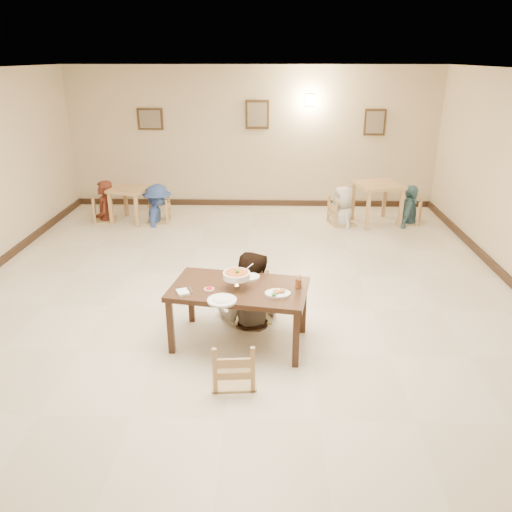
{
  "coord_description": "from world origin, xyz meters",
  "views": [
    {
      "loc": [
        0.4,
        -5.98,
        3.17
      ],
      "look_at": [
        0.23,
        -0.4,
        0.92
      ],
      "focal_mm": 35.0,
      "sensor_mm": 36.0,
      "label": 1
    }
  ],
  "objects_px": {
    "chair_far": "(252,280)",
    "bg_diner_d": "(412,185)",
    "main_diner": "(249,252)",
    "bg_chair_lr": "(157,199)",
    "bg_table_left": "(130,194)",
    "drink_glass": "(299,282)",
    "bg_diner_b": "(156,185)",
    "main_table": "(239,293)",
    "bg_table_right": "(378,190)",
    "bg_chair_ll": "(104,198)",
    "bg_chair_rr": "(410,200)",
    "bg_diner_c": "(344,186)",
    "bg_diner_a": "(102,181)",
    "curry_warmer": "(237,275)",
    "bg_chair_rl": "(343,199)",
    "chair_near": "(233,340)"
  },
  "relations": [
    {
      "from": "bg_chair_ll",
      "to": "bg_chair_lr",
      "type": "bearing_deg",
      "value": -110.39
    },
    {
      "from": "main_table",
      "to": "bg_table_right",
      "type": "bearing_deg",
      "value": 71.07
    },
    {
      "from": "bg_chair_lr",
      "to": "bg_diner_b",
      "type": "xyz_separation_m",
      "value": [
        0.0,
        0.0,
        0.31
      ]
    },
    {
      "from": "main_diner",
      "to": "bg_diner_b",
      "type": "xyz_separation_m",
      "value": [
        -2.03,
        3.99,
        -0.15
      ]
    },
    {
      "from": "bg_chair_lr",
      "to": "bg_diner_a",
      "type": "xyz_separation_m",
      "value": [
        -1.12,
        0.07,
        0.36
      ]
    },
    {
      "from": "bg_table_right",
      "to": "bg_chair_lr",
      "type": "xyz_separation_m",
      "value": [
        -4.41,
        -0.05,
        -0.21
      ]
    },
    {
      "from": "chair_far",
      "to": "drink_glass",
      "type": "bearing_deg",
      "value": -52.29
    },
    {
      "from": "drink_glass",
      "to": "main_table",
      "type": "bearing_deg",
      "value": 179.78
    },
    {
      "from": "drink_glass",
      "to": "bg_chair_ll",
      "type": "xyz_separation_m",
      "value": [
        -3.73,
        4.62,
        -0.31
      ]
    },
    {
      "from": "bg_table_left",
      "to": "bg_table_right",
      "type": "relative_size",
      "value": 0.84
    },
    {
      "from": "chair_far",
      "to": "curry_warmer",
      "type": "xyz_separation_m",
      "value": [
        -0.15,
        -0.68,
        0.36
      ]
    },
    {
      "from": "chair_far",
      "to": "bg_table_left",
      "type": "bearing_deg",
      "value": 120.43
    },
    {
      "from": "chair_far",
      "to": "bg_chair_rr",
      "type": "xyz_separation_m",
      "value": [
        3.03,
        4.01,
        -0.05
      ]
    },
    {
      "from": "bg_table_right",
      "to": "bg_diner_a",
      "type": "bearing_deg",
      "value": 179.74
    },
    {
      "from": "bg_table_right",
      "to": "bg_diner_a",
      "type": "xyz_separation_m",
      "value": [
        -5.53,
        0.02,
        0.15
      ]
    },
    {
      "from": "main_diner",
      "to": "drink_glass",
      "type": "distance_m",
      "value": 0.82
    },
    {
      "from": "bg_diner_c",
      "to": "drink_glass",
      "type": "bearing_deg",
      "value": -30.62
    },
    {
      "from": "bg_chair_ll",
      "to": "bg_diner_b",
      "type": "distance_m",
      "value": 1.16
    },
    {
      "from": "curry_warmer",
      "to": "bg_chair_ll",
      "type": "bearing_deg",
      "value": 123.02
    },
    {
      "from": "chair_far",
      "to": "bg_diner_c",
      "type": "xyz_separation_m",
      "value": [
        1.67,
        3.91,
        0.25
      ]
    },
    {
      "from": "bg_table_left",
      "to": "drink_glass",
      "type": "bearing_deg",
      "value": -55.38
    },
    {
      "from": "bg_table_right",
      "to": "bg_diner_d",
      "type": "relative_size",
      "value": 0.65
    },
    {
      "from": "main_diner",
      "to": "bg_chair_lr",
      "type": "xyz_separation_m",
      "value": [
        -2.03,
        3.99,
        -0.45
      ]
    },
    {
      "from": "chair_far",
      "to": "bg_diner_d",
      "type": "height_order",
      "value": "bg_diner_d"
    },
    {
      "from": "bg_chair_lr",
      "to": "bg_diner_b",
      "type": "distance_m",
      "value": 0.31
    },
    {
      "from": "chair_far",
      "to": "bg_table_right",
      "type": "xyz_separation_m",
      "value": [
        2.35,
        3.96,
        0.16
      ]
    },
    {
      "from": "bg_chair_rl",
      "to": "bg_diner_c",
      "type": "bearing_deg",
      "value": 165.5
    },
    {
      "from": "main_table",
      "to": "bg_chair_ll",
      "type": "height_order",
      "value": "bg_chair_ll"
    },
    {
      "from": "main_diner",
      "to": "drink_glass",
      "type": "relative_size",
      "value": 12.98
    },
    {
      "from": "bg_table_left",
      "to": "bg_diner_d",
      "type": "height_order",
      "value": "bg_diner_d"
    },
    {
      "from": "bg_chair_lr",
      "to": "bg_chair_rl",
      "type": "distance_m",
      "value": 3.73
    },
    {
      "from": "bg_chair_ll",
      "to": "bg_diner_a",
      "type": "height_order",
      "value": "bg_diner_a"
    },
    {
      "from": "bg_diner_a",
      "to": "main_table",
      "type": "bearing_deg",
      "value": 18.56
    },
    {
      "from": "bg_diner_b",
      "to": "bg_table_right",
      "type": "bearing_deg",
      "value": -94.38
    },
    {
      "from": "bg_chair_ll",
      "to": "bg_diner_c",
      "type": "relative_size",
      "value": 0.62
    },
    {
      "from": "bg_chair_lr",
      "to": "bg_chair_rl",
      "type": "relative_size",
      "value": 0.93
    },
    {
      "from": "bg_chair_rl",
      "to": "bg_chair_lr",
      "type": "bearing_deg",
      "value": 75.43
    },
    {
      "from": "drink_glass",
      "to": "bg_chair_rr",
      "type": "bearing_deg",
      "value": 61.93
    },
    {
      "from": "chair_near",
      "to": "bg_diner_a",
      "type": "distance_m",
      "value": 6.18
    },
    {
      "from": "chair_far",
      "to": "bg_chair_lr",
      "type": "relative_size",
      "value": 1.09
    },
    {
      "from": "bg_chair_ll",
      "to": "bg_diner_b",
      "type": "height_order",
      "value": "bg_diner_b"
    },
    {
      "from": "bg_table_right",
      "to": "bg_chair_ll",
      "type": "xyz_separation_m",
      "value": [
        -5.53,
        0.02,
        -0.2
      ]
    },
    {
      "from": "bg_chair_lr",
      "to": "bg_diner_c",
      "type": "relative_size",
      "value": 0.62
    },
    {
      "from": "chair_near",
      "to": "bg_chair_lr",
      "type": "height_order",
      "value": "chair_near"
    },
    {
      "from": "main_table",
      "to": "bg_chair_rl",
      "type": "height_order",
      "value": "bg_chair_rl"
    },
    {
      "from": "drink_glass",
      "to": "bg_chair_lr",
      "type": "relative_size",
      "value": 0.15
    },
    {
      "from": "main_table",
      "to": "bg_diner_c",
      "type": "distance_m",
      "value": 4.89
    },
    {
      "from": "bg_diner_b",
      "to": "curry_warmer",
      "type": "bearing_deg",
      "value": -162.38
    },
    {
      "from": "chair_far",
      "to": "bg_diner_d",
      "type": "bearing_deg",
      "value": 49.83
    },
    {
      "from": "chair_near",
      "to": "bg_chair_rr",
      "type": "distance_m",
      "value": 6.27
    }
  ]
}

